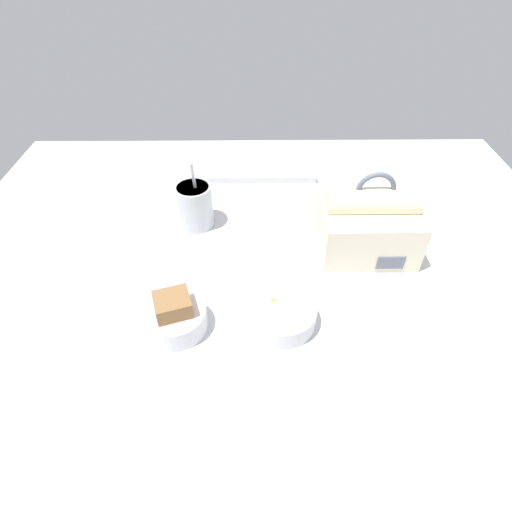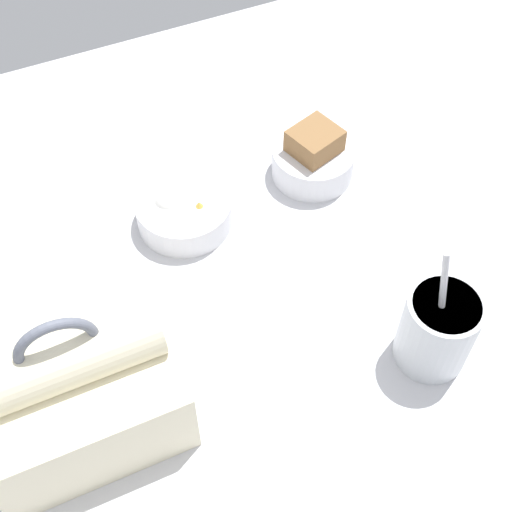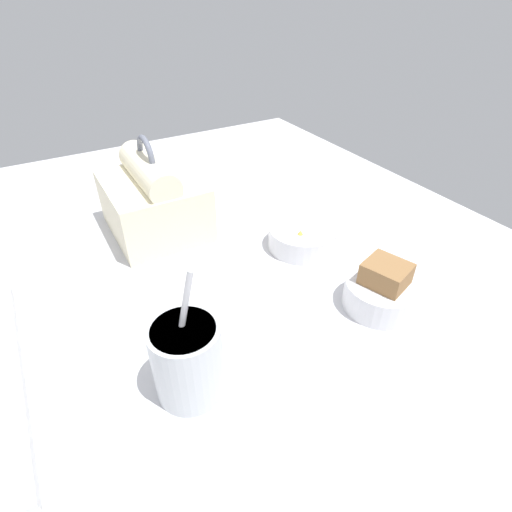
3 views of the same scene
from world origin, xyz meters
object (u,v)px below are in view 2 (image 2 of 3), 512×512
at_px(soup_cup, 438,329).
at_px(bento_bowl_sandwich, 313,158).
at_px(lunch_bag, 76,387).
at_px(bento_bowl_snacks, 184,210).

height_order(soup_cup, bento_bowl_sandwich, soup_cup).
xyz_separation_m(lunch_bag, soup_cup, (-0.37, 0.09, -0.01)).
distance_m(lunch_bag, bento_bowl_snacks, 0.28).
bearing_deg(bento_bowl_snacks, soup_cup, 121.88).
distance_m(lunch_bag, bento_bowl_sandwich, 0.43).
height_order(bento_bowl_sandwich, bento_bowl_snacks, bento_bowl_sandwich).
xyz_separation_m(soup_cup, bento_bowl_sandwich, (-0.01, -0.30, -0.02)).
xyz_separation_m(lunch_bag, bento_bowl_sandwich, (-0.37, -0.21, -0.04)).
bearing_deg(bento_bowl_snacks, lunch_bag, 47.33).
xyz_separation_m(bento_bowl_sandwich, bento_bowl_snacks, (0.19, 0.01, -0.01)).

